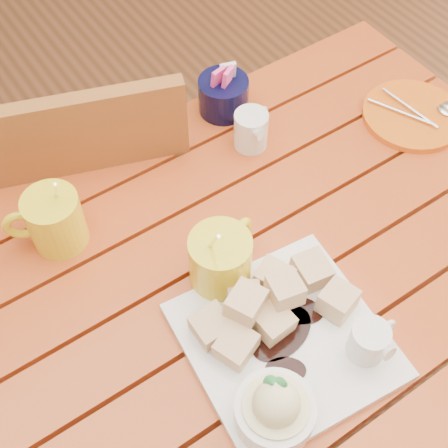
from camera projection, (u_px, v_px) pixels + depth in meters
ground at (240, 426)px, 1.61m from camera, size 5.00×5.00×0.00m
table at (247, 307)px, 1.09m from camera, size 1.20×0.79×0.75m
dessert_plate at (284, 350)px, 0.90m from camera, size 0.31×0.31×0.11m
coffee_mug_left at (53, 220)px, 1.01m from camera, size 0.13×0.09×0.15m
coffee_mug_right at (221, 260)px, 0.96m from camera, size 0.13×0.10×0.16m
cream_pitcher at (252, 129)px, 1.14m from camera, size 0.09×0.08×0.08m
sugar_caddy at (223, 95)px, 1.20m from camera, size 0.10×0.10×0.11m
orange_saucer at (413, 115)px, 1.21m from camera, size 0.19×0.19×0.02m
chair_far at (88, 202)px, 1.40m from camera, size 0.55×0.55×0.91m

